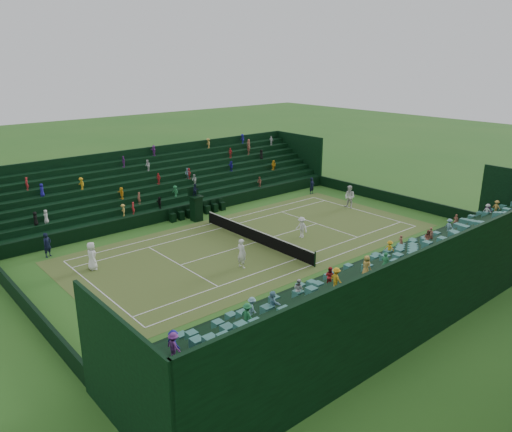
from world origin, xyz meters
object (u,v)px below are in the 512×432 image
Objects in this scene: player_near_east at (242,253)px; umpire_chair at (196,205)px; player_near_west at (92,256)px; player_far_west at (350,197)px; player_far_east at (302,227)px; tennis_net at (256,235)px.

umpire_chair is at bearing -25.18° from player_near_east.
player_near_east is at bearing -114.79° from player_near_west.
player_near_west is at bearing -101.64° from player_far_west.
umpire_chair reaches higher than player_near_east.
tennis_net is at bearing -116.94° from player_far_east.
tennis_net is 7.04m from umpire_chair.
player_far_east is (1.38, 3.23, 0.26)m from tennis_net.
player_far_east is (2.56, -8.60, -0.21)m from player_far_west.
player_far_west reaches higher than player_far_east.
player_near_west is 1.15× the size of player_far_east.
umpire_chair is 10.30m from player_near_east.
player_far_west is (-1.18, 11.84, 0.48)m from tennis_net.
player_far_east is at bearing 23.75° from umpire_chair.
umpire_chair is 11.20m from player_near_west.
player_near_west is (-3.04, -10.92, 0.38)m from tennis_net.
umpire_chair is 9.15m from player_far_east.
player_far_west reaches higher than tennis_net.
player_near_east is at bearing -81.95° from player_far_east.
player_far_west is (5.80, 12.28, -0.32)m from umpire_chair.
player_far_east is at bearing -85.47° from player_near_east.
player_near_west reaches higher than player_far_east.
player_near_east reaches higher than player_near_west.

